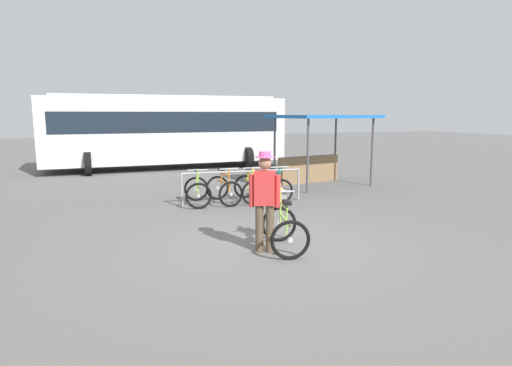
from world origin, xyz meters
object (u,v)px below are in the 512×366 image
at_px(person_with_featured_bike, 265,197).
at_px(bus_distant, 167,128).
at_px(racked_bike_teal, 274,187).
at_px(featured_bicycle, 283,221).
at_px(racked_bike_orange, 224,189).
at_px(market_stall, 317,142).
at_px(racked_bike_lime, 197,191).
at_px(racked_bike_yellow, 249,188).

relative_size(person_with_featured_bike, bus_distant, 0.17).
bearing_deg(bus_distant, person_with_featured_bike, -91.32).
height_order(racked_bike_teal, featured_bicycle, featured_bicycle).
height_order(racked_bike_orange, market_stall, market_stall).
bearing_deg(racked_bike_orange, featured_bicycle, -91.37).
relative_size(featured_bicycle, person_with_featured_bike, 0.73).
bearing_deg(racked_bike_lime, bus_distant, 86.41).
distance_m(racked_bike_lime, racked_bike_yellow, 1.40).
distance_m(racked_bike_lime, market_stall, 4.99).
xyz_separation_m(racked_bike_lime, market_stall, (4.49, 1.93, 1.03)).
xyz_separation_m(featured_bicycle, person_with_featured_bike, (-0.38, -0.09, 0.46)).
relative_size(racked_bike_teal, person_with_featured_bike, 0.63).
height_order(racked_bike_lime, racked_bike_orange, same).
relative_size(racked_bike_teal, bus_distant, 0.11).
distance_m(racked_bike_orange, racked_bike_teal, 1.40).
height_order(racked_bike_lime, bus_distant, bus_distant).
bearing_deg(racked_bike_yellow, racked_bike_orange, 175.81).
distance_m(racked_bike_orange, racked_bike_yellow, 0.70).
bearing_deg(featured_bicycle, racked_bike_yellow, 78.74).
distance_m(racked_bike_lime, racked_bike_teal, 2.10).
distance_m(featured_bicycle, market_stall, 7.23).
bearing_deg(racked_bike_orange, person_with_featured_bike, -96.60).
bearing_deg(racked_bike_yellow, market_stall, 33.28).
bearing_deg(person_with_featured_bike, racked_bike_teal, 65.07).
distance_m(racked_bike_lime, featured_bicycle, 4.14).
distance_m(featured_bicycle, person_with_featured_bike, 0.61).
bearing_deg(racked_bike_yellow, racked_bike_lime, 175.81).
distance_m(racked_bike_teal, featured_bicycle, 4.22).
bearing_deg(person_with_featured_bike, racked_bike_orange, 83.40).
bearing_deg(featured_bicycle, market_stall, 57.15).
xyz_separation_m(racked_bike_orange, bus_distant, (-0.20, 8.05, 1.37)).
bearing_deg(bus_distant, racked_bike_orange, -88.59).
xyz_separation_m(racked_bike_lime, racked_bike_teal, (2.09, -0.15, -0.00)).
relative_size(racked_bike_yellow, bus_distant, 0.12).
height_order(racked_bike_teal, market_stall, market_stall).
distance_m(racked_bike_orange, bus_distant, 8.16).
distance_m(racked_bike_lime, bus_distant, 8.13).
bearing_deg(racked_bike_orange, racked_bike_teal, -4.19).
relative_size(featured_bicycle, market_stall, 0.36).
relative_size(racked_bike_lime, racked_bike_orange, 1.04).
bearing_deg(racked_bike_lime, racked_bike_orange, -4.19).
distance_m(bus_distant, market_stall, 7.27).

